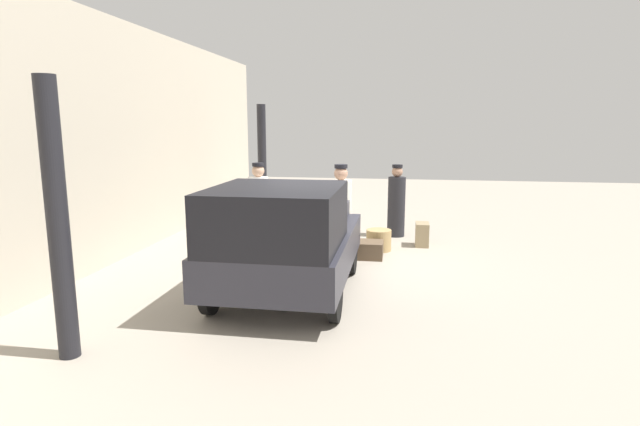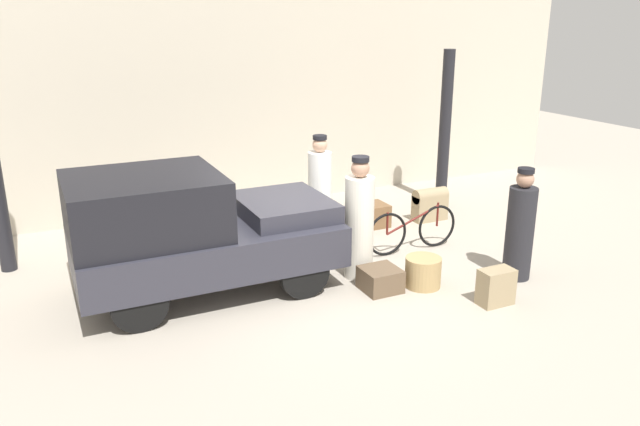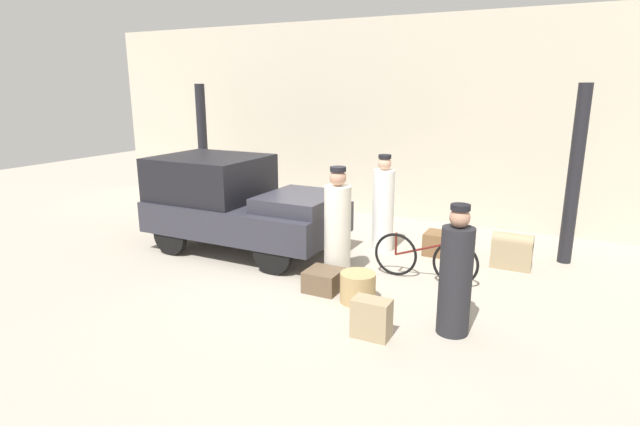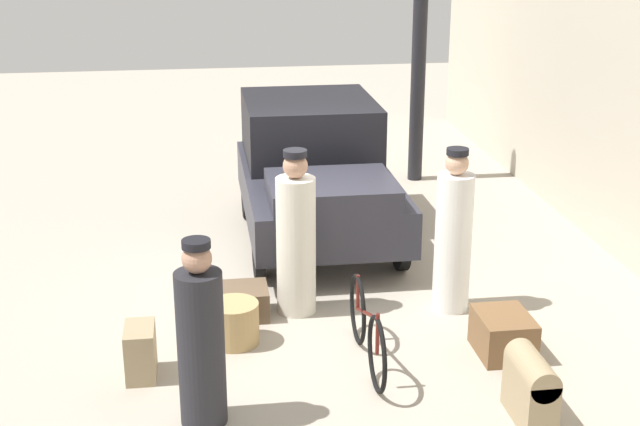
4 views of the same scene
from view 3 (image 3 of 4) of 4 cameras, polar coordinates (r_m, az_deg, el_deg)
ground_plane at (r=8.54m, az=-1.81°, el=-6.34°), size 30.00×30.00×0.00m
station_building_facade at (r=11.75m, az=7.78°, el=10.46°), size 16.00×0.15×4.50m
canopy_pillar_left at (r=12.30m, az=-13.22°, el=7.02°), size 0.23×0.23×3.06m
canopy_pillar_right at (r=9.48m, az=27.08°, el=3.77°), size 0.23×0.23×3.06m
truck at (r=9.46m, az=-9.59°, el=1.36°), size 3.54×1.88×1.73m
bicycle at (r=8.09m, az=11.89°, el=-5.09°), size 1.67×0.04×0.76m
wicker_basket at (r=7.22m, az=4.34°, el=-8.48°), size 0.51×0.51×0.43m
porter_standing_middle at (r=6.36m, az=15.24°, el=-6.99°), size 0.40×0.40×1.66m
conductor_in_dark_uniform at (r=7.88m, az=2.01°, el=-1.78°), size 0.42×0.42×1.81m
porter_with_bicycle at (r=9.33m, az=7.24°, el=0.66°), size 0.40×0.40×1.81m
suitcase_small_leather at (r=6.27m, az=5.90°, el=-11.89°), size 0.47×0.28×0.49m
trunk_large_brown at (r=9.03m, az=21.08°, el=-3.95°), size 0.65×0.27×0.62m
trunk_wicker_pale at (r=9.41m, az=13.88°, el=-3.47°), size 0.65×0.51×0.41m
trunk_umber_medium at (r=7.60m, az=0.42°, el=-7.69°), size 0.51×0.51×0.32m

